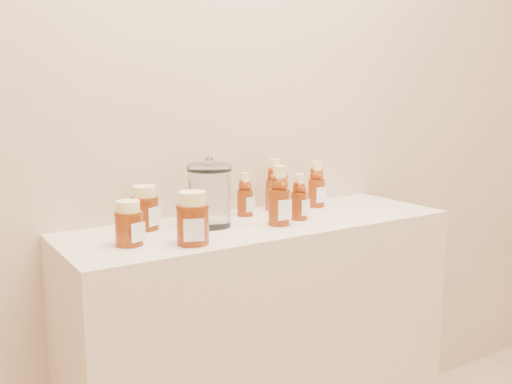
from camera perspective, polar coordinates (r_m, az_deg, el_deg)
wall_back at (r=1.85m, az=-2.83°, el=11.93°), size 3.50×0.02×2.70m
display_table at (r=1.87m, az=0.59°, el=-16.55°), size 1.20×0.40×0.90m
bear_bottle_back_left at (r=1.79m, az=-1.12°, el=0.05°), size 0.06×0.06×0.16m
bear_bottle_back_mid at (r=1.88m, az=1.90°, el=1.07°), size 0.07×0.07×0.19m
bear_bottle_back_right at (r=1.94m, az=6.06°, el=1.10°), size 0.06×0.06×0.18m
bear_bottle_front_left at (r=1.66m, az=2.33°, el=0.03°), size 0.07×0.07×0.20m
bear_bottle_front_right at (r=1.74m, az=4.34°, el=-0.18°), size 0.07×0.07×0.16m
honey_jar_left at (r=1.48m, az=-12.61°, el=-3.05°), size 0.09×0.09×0.12m
honey_jar_back at (r=1.64m, az=-11.06°, el=-1.56°), size 0.10×0.10×0.13m
honey_jar_front at (r=1.47m, az=-6.36°, el=-2.60°), size 0.11×0.11×0.14m
glass_canister at (r=1.65m, az=-4.66°, el=-0.04°), size 0.15×0.15×0.20m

